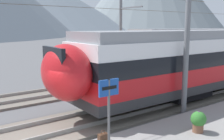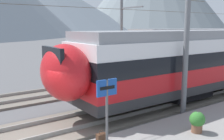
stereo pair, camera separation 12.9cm
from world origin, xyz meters
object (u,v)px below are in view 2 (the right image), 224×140
Objects in this scene: catenary_mast_far_side at (123,26)px; platform_sign at (107,98)px; potted_plant_platform_edge at (197,121)px; catenary_mast_mid at (185,20)px; handbag_near_sign at (101,137)px.

catenary_mast_far_side is 21.33× the size of platform_sign.
catenary_mast_mid is at bearing 51.50° from potted_plant_platform_edge.
catenary_mast_far_side is at bearing 50.52° from platform_sign.
handbag_near_sign is 3.45m from potted_plant_platform_edge.
potted_plant_platform_edge is at bearing -23.03° from handbag_near_sign.
platform_sign reaches higher than handbag_near_sign.
catenary_mast_far_side reaches higher than potted_plant_platform_edge.
catenary_mast_far_side is 13.49m from handbag_near_sign.
platform_sign is 2.85× the size of potted_plant_platform_edge.
catenary_mast_far_side is 13.58m from platform_sign.
catenary_mast_mid is 4.48m from potted_plant_platform_edge.
handbag_near_sign is (-4.86, -0.80, -3.85)m from catenary_mast_mid.
handbag_near_sign is (-8.44, -9.88, -3.63)m from catenary_mast_far_side.
handbag_near_sign is at bearing 79.92° from platform_sign.
catenary_mast_far_side is 12.84m from potted_plant_platform_edge.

